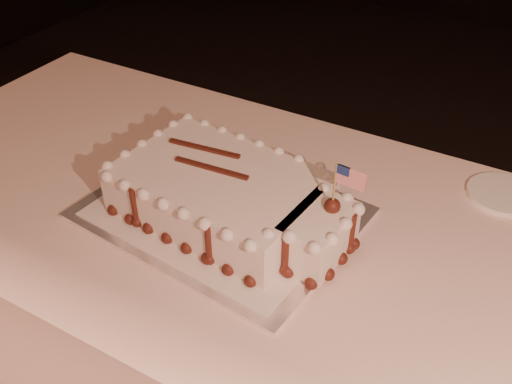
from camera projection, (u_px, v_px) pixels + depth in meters
The scene contains 5 objects.
room_shell at pixel (196, 12), 0.19m from camera, with size 6.10×8.10×2.90m.
cake_board at pixel (221, 213), 1.13m from camera, with size 0.51×0.38×0.01m, color white.
doily at pixel (221, 211), 1.12m from camera, with size 0.45×0.34×0.00m, color white.
sheet_cake at pixel (231, 197), 1.08m from camera, with size 0.49×0.31×0.19m.
side_plate at pixel (502, 194), 1.17m from camera, with size 0.14×0.14×0.01m, color white.
Camera 1 is at (0.11, -0.16, 1.47)m, focal length 40.00 mm.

